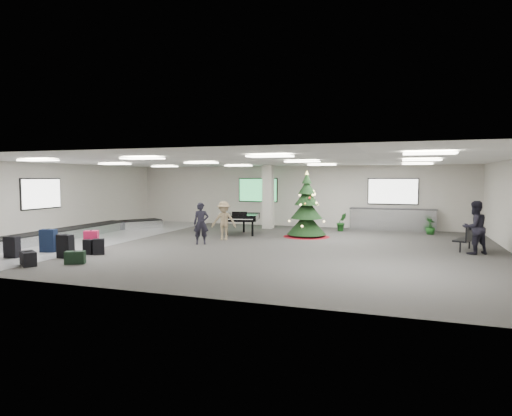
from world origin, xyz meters
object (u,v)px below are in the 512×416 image
(traveler_a, at_px, (201,223))
(service_counter, at_px, (392,219))
(christmas_tree, at_px, (307,214))
(bench, at_px, (468,237))
(traveler_bench, at_px, (475,228))
(baggage_carousel, at_px, (80,232))
(potted_plant_right, at_px, (430,226))
(pink_suitcase, at_px, (91,241))
(grand_piano, at_px, (242,217))
(traveler_b, at_px, (224,221))
(potted_plant_left, at_px, (342,222))

(traveler_a, bearing_deg, service_counter, 17.53)
(christmas_tree, bearing_deg, bench, -15.52)
(bench, relative_size, traveler_a, 0.90)
(traveler_bench, bearing_deg, baggage_carousel, -28.37)
(potted_plant_right, bearing_deg, pink_suitcase, -142.72)
(pink_suitcase, distance_m, christmas_tree, 8.79)
(grand_piano, xyz_separation_m, traveler_b, (-0.08, -1.87, 0.03))
(pink_suitcase, bearing_deg, christmas_tree, 18.84)
(christmas_tree, relative_size, bench, 1.99)
(baggage_carousel, bearing_deg, potted_plant_right, 21.56)
(traveler_a, bearing_deg, pink_suitcase, -163.28)
(grand_piano, relative_size, potted_plant_left, 2.44)
(bench, xyz_separation_m, traveler_bench, (0.09, -0.69, 0.40))
(baggage_carousel, height_order, pink_suitcase, pink_suitcase)
(grand_piano, relative_size, traveler_bench, 1.20)
(grand_piano, bearing_deg, service_counter, 17.49)
(pink_suitcase, xyz_separation_m, potted_plant_left, (7.46, 8.59, 0.07))
(bench, xyz_separation_m, potted_plant_left, (-4.94, 4.15, -0.05))
(potted_plant_right, bearing_deg, traveler_a, -145.38)
(traveler_b, distance_m, potted_plant_left, 6.16)
(baggage_carousel, height_order, traveler_a, traveler_a)
(baggage_carousel, height_order, bench, bench)
(pink_suitcase, distance_m, traveler_b, 5.26)
(traveler_a, height_order, potted_plant_right, traveler_a)
(grand_piano, distance_m, traveler_bench, 9.47)
(grand_piano, xyz_separation_m, traveler_a, (-0.45, -3.23, 0.04))
(traveler_bench, bearing_deg, grand_piano, -45.05)
(service_counter, height_order, traveler_b, traveler_b)
(grand_piano, xyz_separation_m, traveler_bench, (9.19, -2.25, 0.13))
(baggage_carousel, xyz_separation_m, traveler_b, (6.31, 1.18, 0.58))
(traveler_b, bearing_deg, grand_piano, 74.80)
(traveler_bench, bearing_deg, traveler_a, -25.49)
(service_counter, relative_size, grand_piano, 1.88)
(traveler_bench, distance_m, potted_plant_right, 5.09)
(traveler_b, distance_m, traveler_bench, 9.28)
(pink_suitcase, xyz_separation_m, traveler_bench, (12.49, 3.75, 0.53))
(baggage_carousel, distance_m, traveler_a, 5.97)
(christmas_tree, distance_m, bench, 6.39)
(traveler_bench, bearing_deg, pink_suitcase, -14.56)
(baggage_carousel, bearing_deg, grand_piano, 25.47)
(traveler_bench, bearing_deg, traveler_b, -33.67)
(pink_suitcase, relative_size, grand_piano, 0.35)
(grand_piano, xyz_separation_m, bench, (9.10, -1.56, -0.28))
(pink_suitcase, bearing_deg, potted_plant_right, 11.64)
(christmas_tree, xyz_separation_m, bench, (6.14, -1.70, -0.49))
(traveler_a, relative_size, traveler_b, 1.01)
(potted_plant_left, bearing_deg, baggage_carousel, -151.92)
(baggage_carousel, xyz_separation_m, traveler_bench, (15.58, 0.79, 0.68))
(traveler_b, bearing_deg, traveler_a, -118.17)
(grand_piano, relative_size, potted_plant_right, 2.90)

